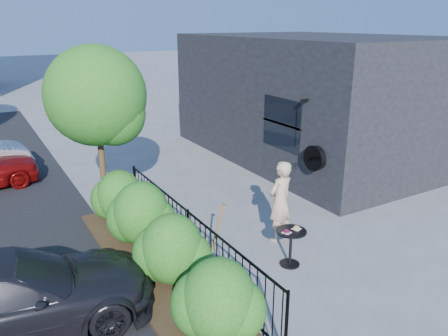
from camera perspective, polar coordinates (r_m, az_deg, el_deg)
ground at (r=9.36m, az=3.82°, el=-9.70°), size 120.00×120.00×0.00m
shop_building at (r=15.39m, az=11.70°, el=9.13°), size 6.22×9.00×4.00m
fence at (r=8.43m, az=-4.67°, el=-8.78°), size 0.05×6.05×1.10m
planting_bed at (r=8.45m, az=-8.96°, el=-12.95°), size 1.30×6.00×0.08m
shrubs at (r=8.24m, az=-8.80°, el=-8.54°), size 1.10×5.60×1.24m
patio_tree at (r=9.99m, az=-15.90°, el=8.29°), size 2.20×2.20×3.94m
cafe_table at (r=8.42m, az=8.73°, el=-9.44°), size 0.57×0.57×0.77m
woman at (r=9.19m, az=7.35°, el=-4.35°), size 0.72×0.56×1.75m
shovel at (r=8.08m, az=-1.33°, el=-9.76°), size 0.46×0.18×1.35m
car_darkgrey at (r=7.36m, az=-26.52°, el=-14.80°), size 4.42×2.21×1.23m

